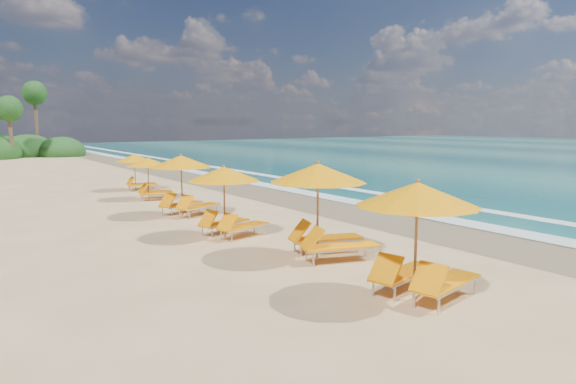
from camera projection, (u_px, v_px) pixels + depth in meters
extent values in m
plane|color=#D8B27E|center=(288.00, 225.00, 18.75)|extent=(160.00, 160.00, 0.00)
cube|color=#877750|center=(369.00, 214.00, 20.99)|extent=(4.00, 160.00, 0.01)
cube|color=white|center=(395.00, 209.00, 21.83)|extent=(1.20, 160.00, 0.01)
cube|color=white|center=(442.00, 203.00, 23.51)|extent=(0.80, 160.00, 0.01)
cylinder|color=olive|center=(416.00, 243.00, 10.64)|extent=(0.06, 0.06, 2.46)
cone|color=#FF9A05|center=(417.00, 194.00, 10.50)|extent=(2.99, 2.99, 0.49)
sphere|color=olive|center=(418.00, 181.00, 10.47)|extent=(0.09, 0.09, 0.09)
cylinder|color=olive|center=(318.00, 212.00, 14.00)|extent=(0.06, 0.06, 2.56)
cone|color=#FF9A05|center=(318.00, 173.00, 13.85)|extent=(3.29, 3.29, 0.52)
sphere|color=olive|center=(318.00, 162.00, 13.81)|extent=(0.09, 0.09, 0.09)
cylinder|color=olive|center=(224.00, 203.00, 16.56)|extent=(0.06, 0.06, 2.26)
cone|color=#FF9A05|center=(224.00, 174.00, 16.44)|extent=(2.83, 2.83, 0.45)
sphere|color=olive|center=(224.00, 166.00, 16.40)|extent=(0.08, 0.08, 0.08)
cylinder|color=olive|center=(182.00, 186.00, 20.32)|extent=(0.06, 0.06, 2.37)
cone|color=#FF9A05|center=(181.00, 161.00, 20.19)|extent=(3.17, 3.17, 0.48)
sphere|color=olive|center=(181.00, 155.00, 20.15)|extent=(0.08, 0.08, 0.08)
cylinder|color=olive|center=(148.00, 179.00, 24.70)|extent=(0.05, 0.05, 1.98)
cone|color=#FF9A05|center=(148.00, 162.00, 24.59)|extent=(2.44, 2.44, 0.40)
sphere|color=olive|center=(148.00, 157.00, 24.56)|extent=(0.07, 0.07, 0.07)
cylinder|color=olive|center=(135.00, 173.00, 28.07)|extent=(0.05, 0.05, 1.93)
cone|color=#FF9A05|center=(134.00, 158.00, 27.96)|extent=(2.33, 2.33, 0.39)
sphere|color=olive|center=(134.00, 154.00, 27.93)|extent=(0.07, 0.07, 0.07)
ellipsoid|color=#163D14|center=(28.00, 151.00, 55.98)|extent=(5.60, 5.60, 3.64)
ellipsoid|color=#163D14|center=(62.00, 152.00, 56.03)|extent=(5.00, 5.00, 3.25)
cylinder|color=brown|center=(11.00, 134.00, 51.33)|extent=(0.36, 0.36, 5.00)
sphere|color=#163D14|center=(9.00, 109.00, 50.99)|extent=(2.60, 2.60, 2.60)
cylinder|color=brown|center=(37.00, 125.00, 56.16)|extent=(0.36, 0.36, 6.80)
sphere|color=#163D14|center=(35.00, 93.00, 55.70)|extent=(2.60, 2.60, 2.60)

